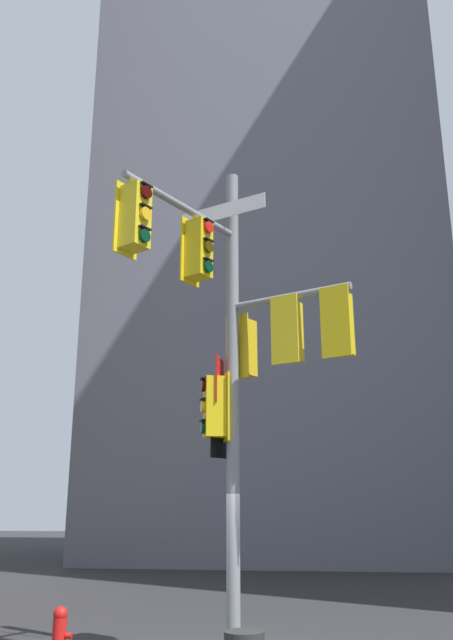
# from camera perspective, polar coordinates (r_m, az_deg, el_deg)

# --- Properties ---
(building_mid_block) EXTENTS (16.34, 16.34, 35.42)m
(building_mid_block) POSITION_cam_1_polar(r_m,az_deg,el_deg) (37.97, 3.98, 7.69)
(building_mid_block) COLOR slate
(building_mid_block) RESTS_ON ground
(signal_pole_assembly) EXTENTS (3.50, 3.00, 8.21)m
(signal_pole_assembly) POSITION_cam_1_polar(r_m,az_deg,el_deg) (10.64, 0.78, -1.89)
(signal_pole_assembly) COLOR gray
(signal_pole_assembly) RESTS_ON ground
(fire_hydrant) EXTENTS (0.33, 0.23, 0.75)m
(fire_hydrant) POSITION_cam_1_polar(r_m,az_deg,el_deg) (11.83, -14.51, -24.97)
(fire_hydrant) COLOR red
(fire_hydrant) RESTS_ON ground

